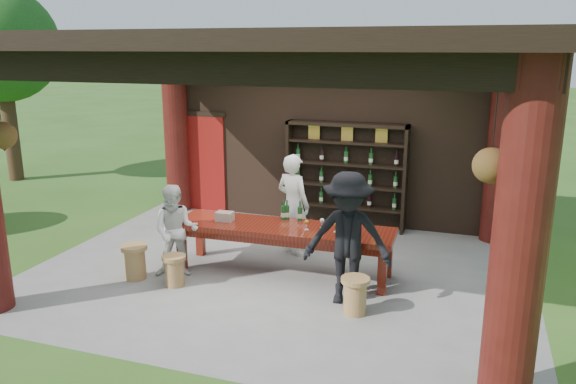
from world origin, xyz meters
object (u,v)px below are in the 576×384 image
(guest_man, at_px, (347,239))
(napkin_basket, at_px, (225,216))
(wine_shelf, at_px, (345,175))
(stool_near_right, at_px, (355,295))
(stool_near_left, at_px, (174,270))
(guest_woman, at_px, (176,231))
(tasting_table, at_px, (283,233))
(host, at_px, (293,205))
(stool_far_left, at_px, (135,261))

(guest_man, distance_m, napkin_basket, 2.16)
(wine_shelf, bearing_deg, stool_near_right, -74.90)
(stool_near_left, xyz_separation_m, guest_woman, (-0.15, 0.35, 0.46))
(guest_woman, height_order, napkin_basket, guest_woman)
(stool_near_left, distance_m, guest_woman, 0.59)
(wine_shelf, xyz_separation_m, guest_woman, (-1.85, -3.10, -0.31))
(tasting_table, xyz_separation_m, host, (-0.12, 0.83, 0.21))
(stool_near_left, relative_size, stool_near_right, 0.92)
(napkin_basket, bearing_deg, stool_near_right, -22.50)
(tasting_table, distance_m, host, 0.87)
(wine_shelf, distance_m, stool_far_left, 4.23)
(stool_near_right, xyz_separation_m, guest_woman, (-2.79, 0.39, 0.44))
(stool_far_left, distance_m, host, 2.63)
(stool_near_left, bearing_deg, guest_woman, 112.82)
(stool_near_left, xyz_separation_m, guest_man, (2.46, 0.26, 0.66))
(guest_man, bearing_deg, stool_near_right, -64.00)
(tasting_table, relative_size, napkin_basket, 12.81)
(stool_near_right, height_order, napkin_basket, napkin_basket)
(wine_shelf, xyz_separation_m, stool_near_left, (-1.70, -3.45, -0.76))
(tasting_table, height_order, host, host)
(guest_man, bearing_deg, host, 123.83)
(guest_woman, distance_m, guest_man, 2.62)
(tasting_table, height_order, guest_woman, guest_woman)
(stool_near_left, relative_size, stool_far_left, 0.88)
(napkin_basket, bearing_deg, guest_woman, -135.42)
(stool_near_right, xyz_separation_m, napkin_basket, (-2.24, 0.93, 0.56))
(tasting_table, relative_size, stool_far_left, 6.45)
(stool_far_left, relative_size, napkin_basket, 1.99)
(stool_near_left, height_order, guest_man, guest_man)
(tasting_table, distance_m, stool_near_right, 1.68)
(guest_man, bearing_deg, wine_shelf, 97.78)
(host, relative_size, guest_man, 0.94)
(guest_woman, height_order, guest_man, guest_man)
(tasting_table, xyz_separation_m, napkin_basket, (-0.94, -0.05, 0.19))
(tasting_table, height_order, stool_near_left, tasting_table)
(guest_woman, xyz_separation_m, guest_man, (2.61, -0.09, 0.20))
(guest_woman, relative_size, guest_man, 0.78)
(wine_shelf, distance_m, stool_near_right, 3.70)
(guest_woman, bearing_deg, stool_far_left, -169.86)
(stool_near_right, height_order, host, host)
(stool_near_left, xyz_separation_m, host, (1.22, 1.77, 0.60))
(guest_woman, bearing_deg, napkin_basket, 24.20)
(stool_near_left, relative_size, guest_woman, 0.32)
(tasting_table, distance_m, napkin_basket, 0.95)
(wine_shelf, relative_size, guest_woman, 1.62)
(stool_far_left, xyz_separation_m, guest_woman, (0.53, 0.31, 0.42))
(host, distance_m, guest_woman, 1.97)
(wine_shelf, xyz_separation_m, guest_man, (0.76, -3.20, -0.11))
(wine_shelf, bearing_deg, stool_far_left, -124.85)
(stool_near_left, bearing_deg, wine_shelf, 63.79)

